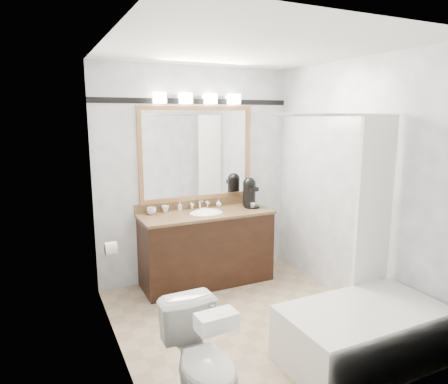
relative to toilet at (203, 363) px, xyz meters
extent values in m
cube|color=tan|center=(0.84, 0.90, -0.36)|extent=(2.40, 2.60, 0.01)
cube|color=white|center=(0.84, 0.90, 2.15)|extent=(2.40, 2.60, 0.01)
cube|color=white|center=(0.84, 2.21, 0.89)|extent=(2.40, 0.01, 2.50)
cube|color=white|center=(0.84, -0.40, 0.89)|extent=(2.40, 0.01, 2.50)
cube|color=white|center=(-0.36, 0.90, 0.89)|extent=(0.01, 2.60, 2.50)
cube|color=white|center=(2.05, 0.90, 0.89)|extent=(0.01, 2.60, 2.50)
cube|color=black|center=(0.84, 1.92, 0.05)|extent=(1.50, 0.55, 0.82)
cube|color=#9A7248|center=(0.84, 1.92, 0.48)|extent=(1.53, 0.58, 0.03)
cube|color=#9A7248|center=(0.84, 2.19, 0.54)|extent=(1.53, 0.03, 0.10)
ellipsoid|color=white|center=(0.84, 1.92, 0.46)|extent=(0.44, 0.34, 0.14)
cube|color=#A4764A|center=(0.84, 2.18, 1.67)|extent=(1.40, 0.04, 0.05)
cube|color=#A4764A|center=(0.84, 2.18, 0.62)|extent=(1.40, 0.04, 0.05)
cube|color=#A4764A|center=(0.17, 2.18, 1.14)|extent=(0.05, 0.04, 1.00)
cube|color=#A4764A|center=(1.52, 2.18, 1.14)|extent=(0.05, 0.04, 1.00)
cube|color=white|center=(0.84, 2.19, 1.14)|extent=(1.30, 0.01, 1.00)
cube|color=silver|center=(0.84, 2.17, 1.79)|extent=(0.90, 0.05, 0.03)
cube|color=white|center=(0.39, 2.12, 1.77)|extent=(0.12, 0.12, 0.12)
cube|color=white|center=(0.69, 2.12, 1.77)|extent=(0.12, 0.12, 0.12)
cube|color=white|center=(0.99, 2.12, 1.77)|extent=(0.12, 0.12, 0.12)
cube|color=white|center=(1.29, 2.12, 1.77)|extent=(0.12, 0.12, 0.12)
cube|color=black|center=(0.84, 2.19, 1.74)|extent=(2.40, 0.01, 0.06)
cube|color=white|center=(1.37, -0.02, -0.13)|extent=(1.30, 0.72, 0.45)
cylinder|color=silver|center=(1.37, 0.36, 1.59)|extent=(1.30, 0.02, 0.02)
cube|color=white|center=(1.79, 0.35, 0.82)|extent=(0.40, 0.04, 1.55)
cylinder|color=white|center=(-0.30, 1.57, 0.34)|extent=(0.11, 0.12, 0.12)
imported|color=white|center=(0.00, 0.00, 0.00)|extent=(0.41, 0.70, 0.71)
cube|color=white|center=(0.00, -0.22, 0.41)|extent=(0.25, 0.14, 0.10)
cylinder|color=black|center=(1.43, 1.91, 0.50)|extent=(0.19, 0.19, 0.02)
cylinder|color=black|center=(1.43, 1.97, 0.64)|extent=(0.15, 0.15, 0.27)
sphere|color=black|center=(1.43, 1.97, 0.77)|extent=(0.16, 0.16, 0.16)
cube|color=black|center=(1.43, 1.89, 0.73)|extent=(0.11, 0.11, 0.05)
cylinder|color=silver|center=(1.43, 1.89, 0.53)|extent=(0.06, 0.06, 0.06)
imported|color=white|center=(0.25, 2.10, 0.53)|extent=(0.11, 0.11, 0.08)
imported|color=white|center=(0.42, 2.13, 0.53)|extent=(0.11, 0.11, 0.08)
imported|color=white|center=(0.60, 2.14, 0.55)|extent=(0.06, 0.06, 0.10)
imported|color=white|center=(1.09, 2.12, 0.54)|extent=(0.08, 0.08, 0.09)
cube|color=beige|center=(0.85, 2.04, 0.51)|extent=(0.09, 0.07, 0.02)
camera|label=1|loc=(-0.88, -2.18, 1.59)|focal=32.00mm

